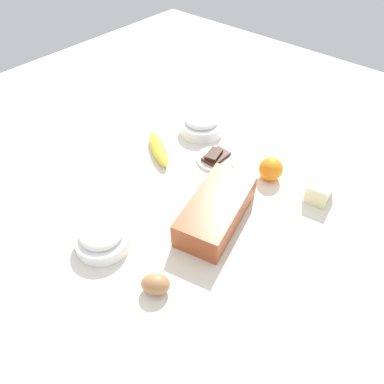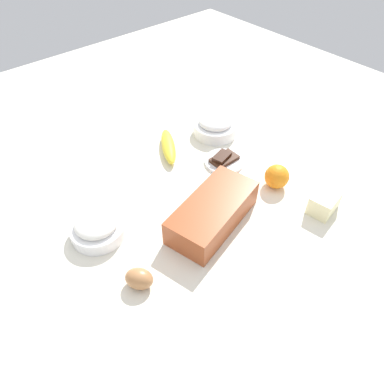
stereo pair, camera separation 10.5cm
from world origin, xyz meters
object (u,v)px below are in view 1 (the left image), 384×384
loaf_pan (216,209)px  orange_fruit (271,169)px  flour_bowl (102,237)px  banana (158,149)px  butter_block (320,190)px  chocolate_plate (216,158)px  sugar_bowl (202,124)px  egg_near_butter (156,284)px

loaf_pan → orange_fruit: loaf_pan is taller
flour_bowl → banana: size_ratio=0.77×
loaf_pan → flour_bowl: (0.26, -0.17, -0.01)m
loaf_pan → butter_block: 0.32m
chocolate_plate → sugar_bowl: bearing=-123.8°
flour_bowl → egg_near_butter: 0.20m
chocolate_plate → orange_fruit: bearing=103.1°
sugar_bowl → chocolate_plate: 0.17m
loaf_pan → chocolate_plate: size_ratio=2.33×
flour_bowl → banana: flour_bowl is taller
orange_fruit → egg_near_butter: size_ratio=1.07×
sugar_bowl → butter_block: size_ratio=1.73×
orange_fruit → egg_near_butter: bearing=1.3°
egg_near_butter → sugar_bowl: bearing=-149.6°
butter_block → sugar_bowl: bearing=-93.4°
loaf_pan → butter_block: size_ratio=3.37×
egg_near_butter → chocolate_plate: 0.51m
loaf_pan → butter_block: loaf_pan is taller
loaf_pan → flour_bowl: size_ratio=2.07×
flour_bowl → chocolate_plate: 0.47m
chocolate_plate → butter_block: bearing=100.8°
sugar_bowl → orange_fruit: (0.05, 0.32, 0.00)m
loaf_pan → orange_fruit: size_ratio=4.09×
butter_block → egg_near_butter: 0.56m
orange_fruit → loaf_pan: bearing=-4.4°
flour_bowl → egg_near_butter: size_ratio=2.13×
sugar_bowl → butter_block: bearing=86.6°
loaf_pan → orange_fruit: 0.25m
loaf_pan → sugar_bowl: loaf_pan is taller
banana → egg_near_butter: egg_near_butter is taller
banana → chocolate_plate: size_ratio=1.46×
sugar_bowl → banana: bearing=-9.0°
egg_near_butter → chocolate_plate: bearing=-157.7°
butter_block → chocolate_plate: (0.06, -0.34, -0.02)m
banana → butter_block: bearing=107.7°
banana → chocolate_plate: 0.20m
loaf_pan → orange_fruit: (-0.25, 0.02, -0.00)m
loaf_pan → egg_near_butter: loaf_pan is taller
loaf_pan → chocolate_plate: (-0.21, -0.16, -0.03)m
egg_near_butter → chocolate_plate: egg_near_butter is taller
flour_bowl → butter_block: flour_bowl is taller
loaf_pan → flour_bowl: loaf_pan is taller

